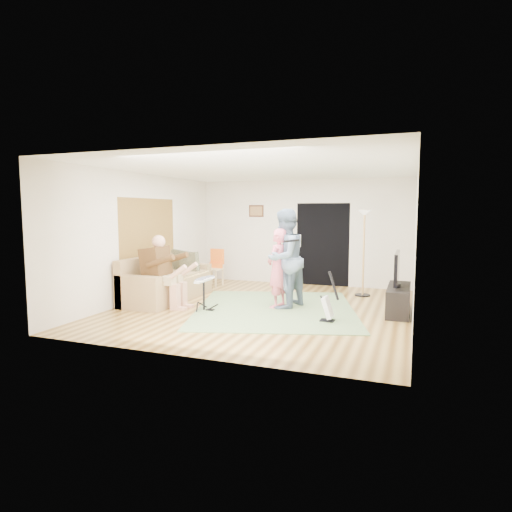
{
  "coord_description": "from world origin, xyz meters",
  "views": [
    {
      "loc": [
        2.72,
        -7.77,
        1.9
      ],
      "look_at": [
        -0.26,
        0.3,
        0.99
      ],
      "focal_mm": 30.0,
      "sensor_mm": 36.0,
      "label": 1
    }
  ],
  "objects_px": {
    "torchiere_lamp": "(364,237)",
    "tv_cabinet": "(399,300)",
    "guitarist": "(285,259)",
    "sofa": "(164,285)",
    "drum_kit": "(204,296)",
    "dining_chair": "(214,272)",
    "guitar_spare": "(328,307)",
    "television": "(397,268)",
    "singer": "(278,268)"
  },
  "relations": [
    {
      "from": "sofa",
      "to": "tv_cabinet",
      "type": "height_order",
      "value": "sofa"
    },
    {
      "from": "sofa",
      "to": "dining_chair",
      "type": "height_order",
      "value": "sofa"
    },
    {
      "from": "torchiere_lamp",
      "to": "tv_cabinet",
      "type": "bearing_deg",
      "value": -60.16
    },
    {
      "from": "drum_kit",
      "to": "television",
      "type": "height_order",
      "value": "television"
    },
    {
      "from": "drum_kit",
      "to": "guitarist",
      "type": "bearing_deg",
      "value": 29.91
    },
    {
      "from": "torchiere_lamp",
      "to": "tv_cabinet",
      "type": "xyz_separation_m",
      "value": [
        0.81,
        -1.42,
        -1.07
      ]
    },
    {
      "from": "drum_kit",
      "to": "sofa",
      "type": "bearing_deg",
      "value": 153.51
    },
    {
      "from": "drum_kit",
      "to": "guitar_spare",
      "type": "distance_m",
      "value": 2.39
    },
    {
      "from": "guitar_spare",
      "to": "tv_cabinet",
      "type": "height_order",
      "value": "guitar_spare"
    },
    {
      "from": "dining_chair",
      "to": "tv_cabinet",
      "type": "height_order",
      "value": "dining_chair"
    },
    {
      "from": "singer",
      "to": "guitar_spare",
      "type": "height_order",
      "value": "singer"
    },
    {
      "from": "sofa",
      "to": "drum_kit",
      "type": "relative_size",
      "value": 3.6
    },
    {
      "from": "guitar_spare",
      "to": "guitarist",
      "type": "bearing_deg",
      "value": 141.93
    },
    {
      "from": "tv_cabinet",
      "to": "sofa",
      "type": "bearing_deg",
      "value": -174.53
    },
    {
      "from": "singer",
      "to": "torchiere_lamp",
      "type": "bearing_deg",
      "value": 152.97
    },
    {
      "from": "dining_chair",
      "to": "television",
      "type": "xyz_separation_m",
      "value": [
        4.5,
        -1.5,
        0.52
      ]
    },
    {
      "from": "sofa",
      "to": "tv_cabinet",
      "type": "distance_m",
      "value": 4.83
    },
    {
      "from": "sofa",
      "to": "torchiere_lamp",
      "type": "relative_size",
      "value": 1.21
    },
    {
      "from": "sofa",
      "to": "torchiere_lamp",
      "type": "distance_m",
      "value": 4.52
    },
    {
      "from": "tv_cabinet",
      "to": "guitarist",
      "type": "bearing_deg",
      "value": -171.38
    },
    {
      "from": "torchiere_lamp",
      "to": "dining_chair",
      "type": "distance_m",
      "value": 3.86
    },
    {
      "from": "torchiere_lamp",
      "to": "tv_cabinet",
      "type": "height_order",
      "value": "torchiere_lamp"
    },
    {
      "from": "drum_kit",
      "to": "television",
      "type": "bearing_deg",
      "value": 17.84
    },
    {
      "from": "guitarist",
      "to": "guitar_spare",
      "type": "height_order",
      "value": "guitarist"
    },
    {
      "from": "drum_kit",
      "to": "guitarist",
      "type": "relative_size",
      "value": 0.33
    },
    {
      "from": "guitarist",
      "to": "torchiere_lamp",
      "type": "distance_m",
      "value": 2.21
    },
    {
      "from": "torchiere_lamp",
      "to": "tv_cabinet",
      "type": "distance_m",
      "value": 1.95
    },
    {
      "from": "sofa",
      "to": "guitarist",
      "type": "distance_m",
      "value": 2.76
    },
    {
      "from": "tv_cabinet",
      "to": "television",
      "type": "bearing_deg",
      "value": 180.0
    },
    {
      "from": "guitarist",
      "to": "dining_chair",
      "type": "distance_m",
      "value": 3.1
    },
    {
      "from": "drum_kit",
      "to": "dining_chair",
      "type": "height_order",
      "value": "dining_chair"
    },
    {
      "from": "television",
      "to": "guitarist",
      "type": "bearing_deg",
      "value": -171.18
    },
    {
      "from": "sofa",
      "to": "guitarist",
      "type": "bearing_deg",
      "value": 2.94
    },
    {
      "from": "drum_kit",
      "to": "guitar_spare",
      "type": "height_order",
      "value": "guitar_spare"
    },
    {
      "from": "sofa",
      "to": "drum_kit",
      "type": "distance_m",
      "value": 1.46
    },
    {
      "from": "drum_kit",
      "to": "dining_chair",
      "type": "relative_size",
      "value": 0.7
    },
    {
      "from": "drum_kit",
      "to": "tv_cabinet",
      "type": "xyz_separation_m",
      "value": [
        3.5,
        1.11,
        -0.03
      ]
    },
    {
      "from": "guitarist",
      "to": "torchiere_lamp",
      "type": "xyz_separation_m",
      "value": [
        1.32,
        1.74,
        0.34
      ]
    },
    {
      "from": "sofa",
      "to": "guitar_spare",
      "type": "bearing_deg",
      "value": -10.13
    },
    {
      "from": "singer",
      "to": "sofa",
      "type": "bearing_deg",
      "value": -76.91
    },
    {
      "from": "guitarist",
      "to": "torchiere_lamp",
      "type": "relative_size",
      "value": 1.01
    },
    {
      "from": "singer",
      "to": "torchiere_lamp",
      "type": "distance_m",
      "value": 2.37
    },
    {
      "from": "guitar_spare",
      "to": "dining_chair",
      "type": "relative_size",
      "value": 0.95
    },
    {
      "from": "singer",
      "to": "guitarist",
      "type": "bearing_deg",
      "value": 130.32
    },
    {
      "from": "singer",
      "to": "guitarist",
      "type": "height_order",
      "value": "guitarist"
    },
    {
      "from": "guitar_spare",
      "to": "dining_chair",
      "type": "height_order",
      "value": "dining_chair"
    },
    {
      "from": "torchiere_lamp",
      "to": "tv_cabinet",
      "type": "relative_size",
      "value": 1.37
    },
    {
      "from": "dining_chair",
      "to": "television",
      "type": "height_order",
      "value": "television"
    },
    {
      "from": "drum_kit",
      "to": "tv_cabinet",
      "type": "relative_size",
      "value": 0.46
    },
    {
      "from": "guitarist",
      "to": "dining_chair",
      "type": "bearing_deg",
      "value": -109.69
    }
  ]
}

